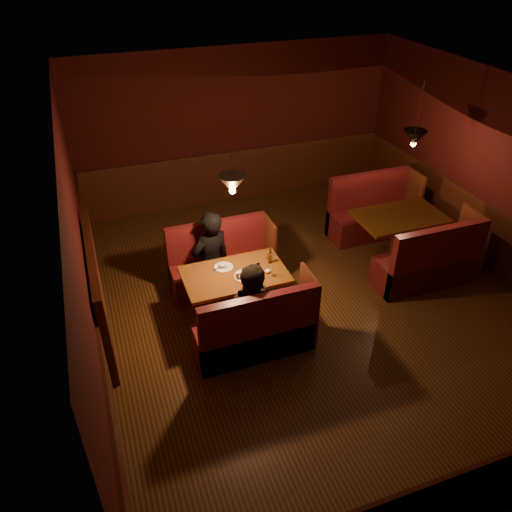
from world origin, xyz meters
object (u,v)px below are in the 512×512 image
object	(u,v)px
main_table	(236,283)
main_bench_near	(257,334)
main_bench_far	(221,266)
diner_b	(256,299)
second_bench_far	(371,215)
second_bench_near	(428,266)
diner_a	(210,243)
second_table	(398,226)

from	to	relation	value
main_table	main_bench_near	bearing A→B (deg)	-88.93
main_bench_far	main_bench_near	world-z (taller)	same
main_table	diner_b	world-z (taller)	diner_b
main_bench_far	second_bench_far	size ratio (longest dim) A/B	0.99
main_table	second_bench_near	bearing A→B (deg)	-5.36
main_bench_far	main_bench_near	size ratio (longest dim) A/B	1.00
second_bench_far	diner_a	bearing A→B (deg)	-167.32
diner_a	diner_b	distance (m)	1.36
main_table	diner_b	distance (m)	0.70
main_bench_near	diner_b	bearing A→B (deg)	75.60
second_table	second_bench_near	world-z (taller)	second_bench_near
second_bench_near	main_table	bearing A→B (deg)	174.64
main_bench_far	diner_b	size ratio (longest dim) A/B	0.95
diner_a	second_bench_near	bearing A→B (deg)	146.27
main_table	second_bench_far	size ratio (longest dim) A/B	0.90
diner_a	diner_b	world-z (taller)	diner_a
main_bench_near	second_bench_far	size ratio (longest dim) A/B	0.99
main_table	diner_b	xyz separation A→B (m)	(0.05, -0.67, 0.23)
main_table	second_table	bearing A→B (deg)	10.74
main_bench_far	main_bench_near	bearing A→B (deg)	-90.00
second_bench_far	second_table	bearing A→B (deg)	-92.20
main_bench_near	diner_b	world-z (taller)	diner_b
main_bench_near	diner_a	xyz separation A→B (m)	(-0.17, 1.47, 0.51)
main_table	second_bench_far	world-z (taller)	second_bench_far
second_bench_near	diner_a	distance (m)	3.28
main_bench_far	diner_a	xyz separation A→B (m)	(-0.17, -0.10, 0.51)
second_table	main_bench_far	bearing A→B (deg)	175.37
second_table	second_bench_near	xyz separation A→B (m)	(0.03, -0.83, -0.23)
main_table	main_bench_near	distance (m)	0.82
main_bench_near	second_table	world-z (taller)	main_bench_near
second_table	diner_b	world-z (taller)	diner_b
second_bench_far	second_bench_near	world-z (taller)	same
main_bench_far	second_bench_near	distance (m)	3.11
main_table	diner_a	size ratio (longest dim) A/B	0.82
main_bench_near	second_bench_far	xyz separation A→B (m)	(2.92, 2.16, 0.02)
diner_b	second_table	bearing A→B (deg)	39.93
main_bench_far	second_table	xyz separation A→B (m)	(2.89, -0.23, 0.25)
main_bench_near	second_bench_near	world-z (taller)	second_bench_near
second_bench_near	diner_a	size ratio (longest dim) A/B	0.91
main_bench_far	second_bench_near	size ratio (longest dim) A/B	0.99
diner_a	main_bench_near	bearing A→B (deg)	80.22
main_table	second_table	xyz separation A→B (m)	(2.90, 0.55, 0.01)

